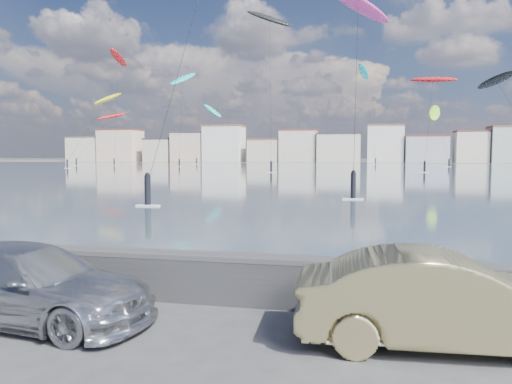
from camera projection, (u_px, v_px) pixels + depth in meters
ground at (137, 353)px, 7.65m from camera, size 700.00×700.00×0.00m
bay_water at (346, 170)px, 96.82m from camera, size 500.00×177.00×0.00m
far_shore_strip at (356, 162)px, 202.56m from camera, size 500.00×60.00×0.00m
seawall at (195, 274)px, 10.23m from camera, size 400.00×0.36×1.08m
far_buildings at (359, 146)px, 188.18m from camera, size 240.79×13.26×14.60m
car_silver at (29, 284)px, 9.05m from camera, size 4.97×2.46×1.39m
car_champagne at (443, 300)px, 7.82m from camera, size 4.69×1.90×1.51m
kitesurfer_2 at (183, 79)px, 136.98m from camera, size 7.30×17.57×26.61m
kitesurfer_3 at (111, 117)px, 146.90m from camera, size 7.75×20.07×15.83m
kitesurfer_4 at (212, 111)px, 165.38m from camera, size 8.53×14.43×20.40m
kitesurfer_6 at (435, 113)px, 129.99m from camera, size 5.61×15.30×17.13m
kitesurfer_7 at (433, 81)px, 95.23m from camera, size 9.72×18.54×18.52m
kitesurfer_8 at (358, 7)px, 47.37m from camera, size 7.39×19.31×19.09m
kitesurfer_11 at (118, 60)px, 144.30m from camera, size 4.84×13.15×33.47m
kitesurfer_14 at (497, 81)px, 72.45m from camera, size 6.34×19.66×14.92m
kitesurfer_17 at (270, 21)px, 93.18m from camera, size 8.95×14.36×30.74m
kitesurfer_19 at (108, 99)px, 118.72m from camera, size 6.36×17.92×18.79m
kitesurfer_20 at (364, 73)px, 153.95m from camera, size 6.94×11.34×31.20m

